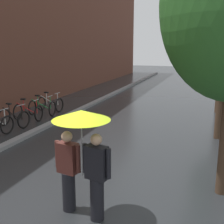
% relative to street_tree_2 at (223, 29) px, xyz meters
% --- Properties ---
extents(ground_plane, '(80.00, 80.00, 0.00)m').
position_rel_street_tree_2_xyz_m(ground_plane, '(-3.24, -9.56, -3.91)').
color(ground_plane, '#26282B').
extents(kerb_strip, '(0.30, 36.00, 0.12)m').
position_rel_street_tree_2_xyz_m(kerb_strip, '(-6.44, 0.44, -3.85)').
color(kerb_strip, slate).
rests_on(kerb_strip, ground).
extents(street_tree_2, '(2.25, 2.25, 5.38)m').
position_rel_street_tree_2_xyz_m(street_tree_2, '(0.00, 0.00, 0.00)').
color(street_tree_2, '#473323').
rests_on(street_tree_2, ground).
extents(parked_bicycle_1, '(1.14, 0.80, 0.96)m').
position_rel_street_tree_2_xyz_m(parked_bicycle_1, '(-7.69, -5.34, -3.54)').
color(parked_bicycle_1, black).
rests_on(parked_bicycle_1, ground).
extents(parked_bicycle_2, '(1.13, 0.78, 0.96)m').
position_rel_street_tree_2_xyz_m(parked_bicycle_2, '(-7.74, -4.30, -3.54)').
color(parked_bicycle_2, black).
rests_on(parked_bicycle_2, ground).
extents(parked_bicycle_3, '(1.14, 0.79, 0.96)m').
position_rel_street_tree_2_xyz_m(parked_bicycle_3, '(-7.67, -3.32, -3.54)').
color(parked_bicycle_3, black).
rests_on(parked_bicycle_3, ground).
extents(parked_bicycle_4, '(1.10, 0.73, 0.96)m').
position_rel_street_tree_2_xyz_m(parked_bicycle_4, '(-7.77, -2.42, -3.54)').
color(parked_bicycle_4, black).
rests_on(parked_bicycle_4, ground).
extents(couple_under_umbrella, '(1.23, 1.07, 2.08)m').
position_rel_street_tree_2_xyz_m(couple_under_umbrella, '(-2.48, -10.01, -2.55)').
color(couple_under_umbrella, black).
rests_on(couple_under_umbrella, ground).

